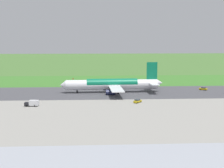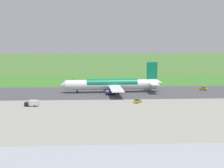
{
  "view_description": "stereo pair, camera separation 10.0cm",
  "coord_description": "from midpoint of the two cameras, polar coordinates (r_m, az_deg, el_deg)",
  "views": [
    {
      "loc": [
        -3.94,
        171.14,
        29.11
      ],
      "look_at": [
        -13.56,
        0.0,
        4.5
      ],
      "focal_mm": 53.14,
      "sensor_mm": 36.0,
      "label": 1
    },
    {
      "loc": [
        -4.04,
        171.14,
        29.11
      ],
      "look_at": [
        -13.56,
        0.0,
        4.5
      ],
      "focal_mm": 53.14,
      "sensor_mm": 36.0,
      "label": 2
    }
  ],
  "objects": [
    {
      "name": "grass_verge_foreground",
      "position": [
        208.76,
        -4.25,
        0.14
      ],
      "size": [
        600.0,
        80.0,
        0.04
      ],
      "primitive_type": "cube",
      "color": "#3C782B",
      "rests_on": "ground"
    },
    {
      "name": "no_stopping_sign",
      "position": [
        211.7,
        -6.7,
        0.66
      ],
      "size": [
        0.6,
        0.1,
        2.8
      ],
      "color": "slate",
      "rests_on": "ground"
    },
    {
      "name": "runway_asphalt",
      "position": [
        173.64,
        -4.46,
        -1.5
      ],
      "size": [
        600.0,
        39.99,
        0.06
      ],
      "primitive_type": "cube",
      "color": "#47474C",
      "rests_on": "ground"
    },
    {
      "name": "airliner_main",
      "position": [
        173.22,
        0.14,
        -0.05
      ],
      "size": [
        54.08,
        44.18,
        15.88
      ],
      "color": "white",
      "rests_on": "ground"
    },
    {
      "name": "apron_concrete",
      "position": [
        112.21,
        -5.15,
        -6.89
      ],
      "size": [
        440.0,
        110.0,
        0.05
      ],
      "primitive_type": "cube",
      "color": "gray",
      "rests_on": "ground"
    },
    {
      "name": "service_truck_baggage",
      "position": [
        143.17,
        -13.53,
        -3.22
      ],
      "size": [
        6.02,
        2.9,
        2.65
      ],
      "color": "black",
      "rests_on": "ground"
    },
    {
      "name": "ground_plane",
      "position": [
        173.65,
        -4.46,
        -1.51
      ],
      "size": [
        800.0,
        800.0,
        0.0
      ],
      "primitive_type": "plane",
      "color": "#477233"
    },
    {
      "name": "service_car_followme",
      "position": [
        147.27,
        4.43,
        -2.92
      ],
      "size": [
        4.03,
        4.4,
        1.62
      ],
      "color": "gold",
      "rests_on": "ground"
    },
    {
      "name": "service_car_ops",
      "position": [
        188.07,
        15.46,
        -0.77
      ],
      "size": [
        4.36,
        4.09,
        1.62
      ],
      "color": "gold",
      "rests_on": "ground"
    },
    {
      "name": "traffic_cone_orange",
      "position": [
        213.04,
        -7.56,
        0.32
      ],
      "size": [
        0.4,
        0.4,
        0.55
      ],
      "primitive_type": "cone",
      "color": "orange",
      "rests_on": "ground"
    }
  ]
}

